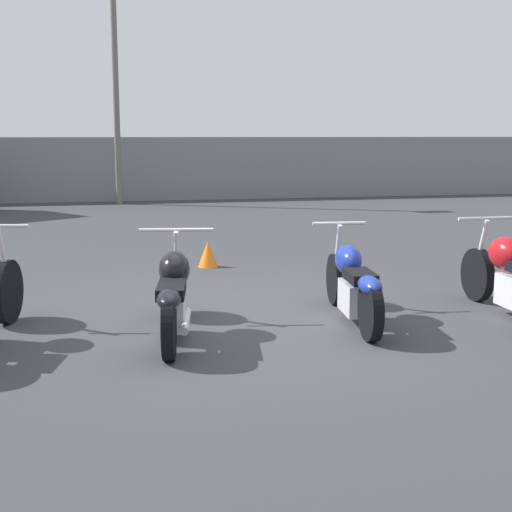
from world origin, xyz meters
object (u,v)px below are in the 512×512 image
Objects in this scene: traffic_cone_far at (208,254)px; motorcycle_slot_2 at (353,284)px; light_pole_left at (114,48)px; motorcycle_slot_1 at (174,295)px.

motorcycle_slot_2 is at bearing -73.52° from traffic_cone_far.
light_pole_left reaches higher than motorcycle_slot_2.
motorcycle_slot_1 reaches higher than traffic_cone_far.
traffic_cone_far is at bearing 85.48° from motorcycle_slot_1.
traffic_cone_far is (0.99, -9.62, -3.87)m from light_pole_left.
motorcycle_slot_1 is 1.01× the size of motorcycle_slot_2.
light_pole_left is 18.53× the size of traffic_cone_far.
motorcycle_slot_2 is at bearing -81.34° from light_pole_left.
motorcycle_slot_1 is 3.55m from traffic_cone_far.
traffic_cone_far is (-0.97, 3.29, -0.21)m from motorcycle_slot_2.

